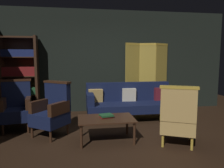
{
  "coord_description": "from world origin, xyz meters",
  "views": [
    {
      "loc": [
        -0.72,
        -3.55,
        1.48
      ],
      "look_at": [
        0.0,
        0.8,
        0.95
      ],
      "focal_mm": 34.34,
      "sensor_mm": 36.0,
      "label": 1
    }
  ],
  "objects": [
    {
      "name": "coffee_table",
      "position": [
        -0.21,
        0.14,
        0.37
      ],
      "size": [
        1.0,
        0.64,
        0.42
      ],
      "color": "#382114",
      "rests_on": "ground_plane"
    },
    {
      "name": "armchair_gilt_accent",
      "position": [
        0.96,
        -0.24,
        0.49
      ],
      "size": [
        0.77,
        0.77,
        1.04
      ],
      "color": "gold",
      "rests_on": "ground_plane"
    },
    {
      "name": "velvet_couch",
      "position": [
        0.55,
        1.45,
        0.45
      ],
      "size": [
        2.12,
        0.78,
        0.88
      ],
      "color": "#382114",
      "rests_on": "ground_plane"
    },
    {
      "name": "ground_plane",
      "position": [
        0.0,
        0.0,
        0.0
      ],
      "size": [
        10.0,
        10.0,
        0.0
      ],
      "primitive_type": "plane",
      "color": "black"
    },
    {
      "name": "back_wall",
      "position": [
        0.0,
        2.45,
        1.4
      ],
      "size": [
        7.2,
        0.1,
        2.8
      ],
      "primitive_type": "cube",
      "color": "black",
      "rests_on": "ground_plane"
    },
    {
      "name": "book_green_cloth",
      "position": [
        -0.21,
        0.17,
        0.46
      ],
      "size": [
        0.26,
        0.24,
        0.03
      ],
      "primitive_type": "cube",
      "rotation": [
        0.0,
        0.0,
        0.24
      ],
      "color": "#1E4C28",
      "rests_on": "book_red_leather"
    },
    {
      "name": "book_red_leather",
      "position": [
        -0.21,
        0.17,
        0.43
      ],
      "size": [
        0.25,
        0.21,
        0.03
      ],
      "primitive_type": "cube",
      "rotation": [
        0.0,
        0.0,
        0.26
      ],
      "color": "maroon",
      "rests_on": "coffee_table"
    },
    {
      "name": "bookshelf",
      "position": [
        -2.15,
        2.19,
        1.07
      ],
      "size": [
        0.9,
        0.32,
        2.05
      ],
      "color": "#382114",
      "rests_on": "ground_plane"
    },
    {
      "name": "armchair_wing_left",
      "position": [
        -1.2,
        0.59,
        0.49
      ],
      "size": [
        0.81,
        0.81,
        1.04
      ],
      "color": "#382114",
      "rests_on": "ground_plane"
    },
    {
      "name": "armchair_wing_right",
      "position": [
        -1.97,
        1.04,
        0.49
      ],
      "size": [
        0.66,
        0.66,
        1.04
      ],
      "color": "#382114",
      "rests_on": "ground_plane"
    },
    {
      "name": "folding_screen",
      "position": [
        1.24,
        2.25,
        0.99
      ],
      "size": [
        1.29,
        0.26,
        1.9
      ],
      "color": "#B29338",
      "rests_on": "ground_plane"
    }
  ]
}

